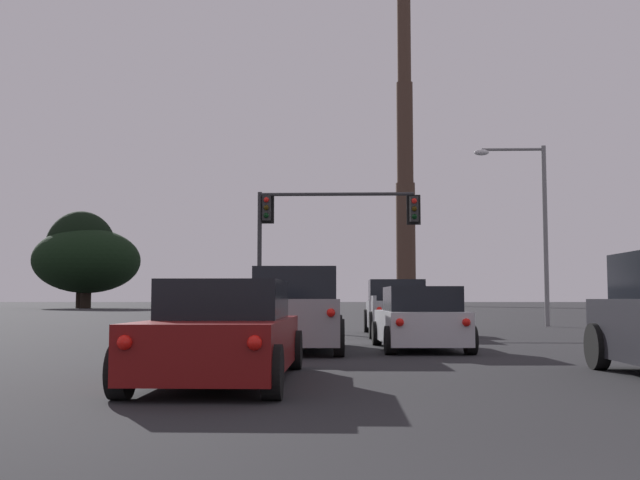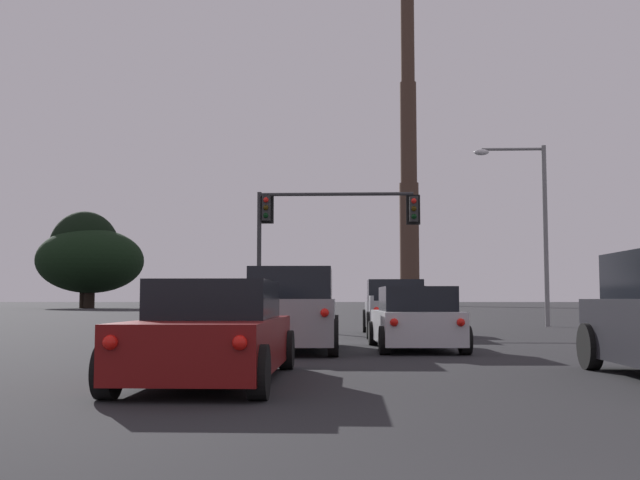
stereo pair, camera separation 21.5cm
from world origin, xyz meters
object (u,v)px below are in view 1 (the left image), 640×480
at_px(hatchback_center_lane_second, 420,321).
at_px(street_lamp, 533,214).
at_px(smokestack, 405,177).
at_px(traffic_light_overhead_left, 315,222).
at_px(pickup_truck_center_lane_front, 400,310).
at_px(sedan_left_lane_third, 224,334).
at_px(suv_left_lane_second, 297,311).

distance_m(hatchback_center_lane_second, street_lamp, 16.58).
bearing_deg(hatchback_center_lane_second, smokestack, 83.00).
xyz_separation_m(hatchback_center_lane_second, traffic_light_overhead_left, (-2.94, 13.35, 3.66)).
distance_m(pickup_truck_center_lane_front, sedan_left_lane_third, 14.26).
relative_size(traffic_light_overhead_left, smokestack, 0.12).
distance_m(traffic_light_overhead_left, street_lamp, 9.39).
height_order(sedan_left_lane_third, traffic_light_overhead_left, traffic_light_overhead_left).
xyz_separation_m(pickup_truck_center_lane_front, street_lamp, (6.28, 7.63, 4.00)).
bearing_deg(hatchback_center_lane_second, suv_left_lane_second, -177.26).
relative_size(sedan_left_lane_third, traffic_light_overhead_left, 0.69).
xyz_separation_m(hatchback_center_lane_second, sedan_left_lane_third, (-3.42, -6.71, 0.00)).
xyz_separation_m(suv_left_lane_second, street_lamp, (9.14, 15.01, 3.91)).
bearing_deg(pickup_truck_center_lane_front, hatchback_center_lane_second, -90.91).
height_order(traffic_light_overhead_left, smokestack, smokestack).
xyz_separation_m(traffic_light_overhead_left, smokestack, (11.76, 98.92, 18.03)).
bearing_deg(suv_left_lane_second, sedan_left_lane_third, -96.38).
bearing_deg(traffic_light_overhead_left, sedan_left_lane_third, -91.39).
bearing_deg(street_lamp, traffic_light_overhead_left, -171.43).
height_order(pickup_truck_center_lane_front, suv_left_lane_second, suv_left_lane_second).
height_order(pickup_truck_center_lane_front, sedan_left_lane_third, pickup_truck_center_lane_front).
height_order(hatchback_center_lane_second, pickup_truck_center_lane_front, pickup_truck_center_lane_front).
bearing_deg(sedan_left_lane_third, traffic_light_overhead_left, 88.60).
height_order(suv_left_lane_second, smokestack, smokestack).
bearing_deg(street_lamp, suv_left_lane_second, -121.34).
relative_size(pickup_truck_center_lane_front, sedan_left_lane_third, 1.17).
relative_size(hatchback_center_lane_second, street_lamp, 0.54).
relative_size(suv_left_lane_second, traffic_light_overhead_left, 0.72).
bearing_deg(street_lamp, hatchback_center_lane_second, -113.25).
relative_size(hatchback_center_lane_second, sedan_left_lane_third, 0.89).
xyz_separation_m(sedan_left_lane_third, street_lamp, (9.76, 21.46, 4.14)).
xyz_separation_m(pickup_truck_center_lane_front, smokestack, (8.77, 105.15, 21.55)).
relative_size(suv_left_lane_second, street_lamp, 0.64).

